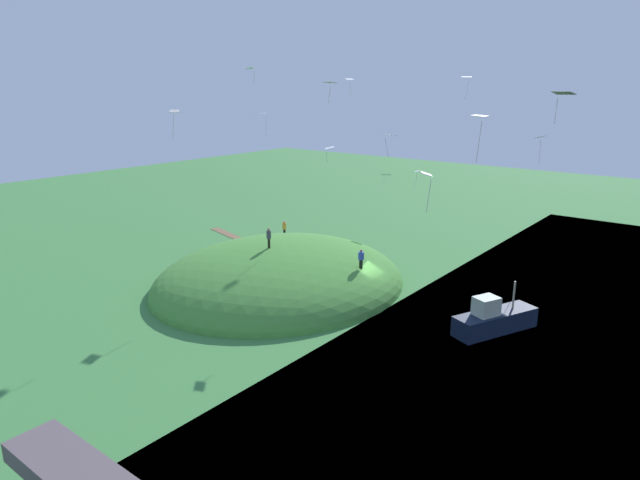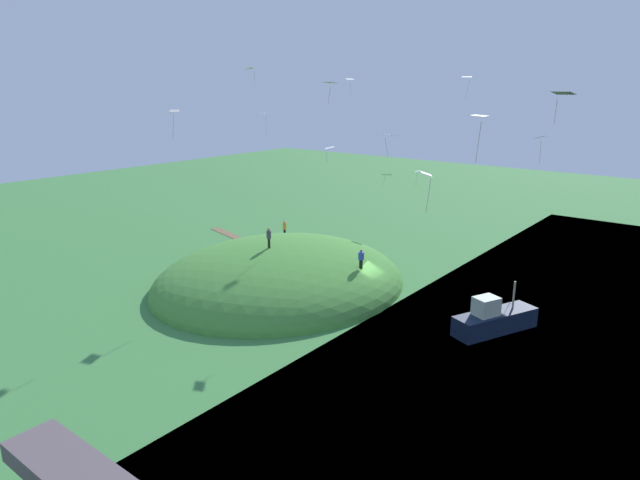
{
  "view_description": "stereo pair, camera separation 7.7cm",
  "coord_description": "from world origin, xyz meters",
  "px_view_note": "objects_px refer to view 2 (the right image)",
  "views": [
    {
      "loc": [
        -23.41,
        35.79,
        16.42
      ],
      "look_at": [
        2.6,
        2.76,
        4.79
      ],
      "focal_mm": 31.29,
      "sensor_mm": 36.0,
      "label": 1
    },
    {
      "loc": [
        -23.47,
        35.75,
        16.42
      ],
      "look_at": [
        2.6,
        2.76,
        4.79
      ],
      "focal_mm": 31.29,
      "sensor_mm": 36.0,
      "label": 2
    }
  ],
  "objects_px": {
    "person_on_hilltop": "(361,257)",
    "kite_2": "(389,137)",
    "person_watching_kites": "(285,227)",
    "kite_5": "(479,119)",
    "kite_12": "(563,94)",
    "kite_8": "(350,80)",
    "person_with_child": "(269,235)",
    "kite_3": "(387,175)",
    "kite_11": "(330,83)",
    "kite_10": "(174,114)",
    "kite_7": "(426,177)",
    "kite_4": "(251,69)",
    "kite_13": "(541,139)",
    "boat_on_lake": "(494,319)",
    "kite_9": "(417,173)",
    "kite_6": "(467,78)",
    "kite_1": "(330,148)",
    "kite_0": "(262,114)"
  },
  "relations": [
    {
      "from": "kite_5",
      "to": "kite_10",
      "type": "bearing_deg",
      "value": 3.79
    },
    {
      "from": "kite_9",
      "to": "kite_7",
      "type": "bearing_deg",
      "value": 119.45
    },
    {
      "from": "kite_3",
      "to": "kite_6",
      "type": "height_order",
      "value": "kite_6"
    },
    {
      "from": "kite_11",
      "to": "kite_4",
      "type": "bearing_deg",
      "value": -23.26
    },
    {
      "from": "kite_4",
      "to": "kite_12",
      "type": "relative_size",
      "value": 0.83
    },
    {
      "from": "kite_3",
      "to": "kite_7",
      "type": "distance_m",
      "value": 25.48
    },
    {
      "from": "boat_on_lake",
      "to": "person_with_child",
      "type": "height_order",
      "value": "person_with_child"
    },
    {
      "from": "kite_10",
      "to": "kite_12",
      "type": "distance_m",
      "value": 24.22
    },
    {
      "from": "kite_7",
      "to": "kite_11",
      "type": "bearing_deg",
      "value": -16.09
    },
    {
      "from": "person_watching_kites",
      "to": "kite_13",
      "type": "distance_m",
      "value": 25.37
    },
    {
      "from": "kite_2",
      "to": "person_watching_kites",
      "type": "bearing_deg",
      "value": -27.62
    },
    {
      "from": "kite_0",
      "to": "kite_3",
      "type": "height_order",
      "value": "kite_0"
    },
    {
      "from": "person_with_child",
      "to": "kite_5",
      "type": "relative_size",
      "value": 0.75
    },
    {
      "from": "kite_6",
      "to": "kite_12",
      "type": "bearing_deg",
      "value": 124.01
    },
    {
      "from": "kite_2",
      "to": "kite_13",
      "type": "bearing_deg",
      "value": -101.93
    },
    {
      "from": "person_on_hilltop",
      "to": "kite_5",
      "type": "distance_m",
      "value": 19.53
    },
    {
      "from": "boat_on_lake",
      "to": "person_on_hilltop",
      "type": "distance_m",
      "value": 11.12
    },
    {
      "from": "kite_0",
      "to": "kite_5",
      "type": "height_order",
      "value": "kite_5"
    },
    {
      "from": "kite_9",
      "to": "kite_11",
      "type": "distance_m",
      "value": 23.54
    },
    {
      "from": "boat_on_lake",
      "to": "kite_6",
      "type": "relative_size",
      "value": 2.97
    },
    {
      "from": "kite_1",
      "to": "person_on_hilltop",
      "type": "bearing_deg",
      "value": -178.75
    },
    {
      "from": "boat_on_lake",
      "to": "kite_2",
      "type": "bearing_deg",
      "value": -37.08
    },
    {
      "from": "kite_4",
      "to": "kite_13",
      "type": "relative_size",
      "value": 0.57
    },
    {
      "from": "kite_7",
      "to": "kite_10",
      "type": "relative_size",
      "value": 1.16
    },
    {
      "from": "kite_1",
      "to": "kite_12",
      "type": "bearing_deg",
      "value": 165.97
    },
    {
      "from": "kite_9",
      "to": "kite_12",
      "type": "relative_size",
      "value": 1.13
    },
    {
      "from": "person_on_hilltop",
      "to": "kite_8",
      "type": "relative_size",
      "value": 0.9
    },
    {
      "from": "kite_9",
      "to": "person_on_hilltop",
      "type": "bearing_deg",
      "value": 105.11
    },
    {
      "from": "kite_5",
      "to": "kite_10",
      "type": "height_order",
      "value": "kite_5"
    },
    {
      "from": "person_on_hilltop",
      "to": "kite_11",
      "type": "bearing_deg",
      "value": 94.58
    },
    {
      "from": "kite_9",
      "to": "person_with_child",
      "type": "bearing_deg",
      "value": 82.77
    },
    {
      "from": "person_watching_kites",
      "to": "kite_6",
      "type": "distance_m",
      "value": 23.07
    },
    {
      "from": "kite_1",
      "to": "kite_5",
      "type": "bearing_deg",
      "value": 149.81
    },
    {
      "from": "kite_1",
      "to": "kite_11",
      "type": "xyz_separation_m",
      "value": [
        -3.11,
        4.11,
        4.85
      ]
    },
    {
      "from": "kite_2",
      "to": "person_on_hilltop",
      "type": "bearing_deg",
      "value": -37.75
    },
    {
      "from": "kite_11",
      "to": "kite_10",
      "type": "bearing_deg",
      "value": 38.12
    },
    {
      "from": "kite_4",
      "to": "boat_on_lake",
      "type": "bearing_deg",
      "value": 177.71
    },
    {
      "from": "kite_13",
      "to": "person_on_hilltop",
      "type": "bearing_deg",
      "value": 62.14
    },
    {
      "from": "kite_5",
      "to": "kite_7",
      "type": "height_order",
      "value": "kite_5"
    },
    {
      "from": "person_with_child",
      "to": "kite_5",
      "type": "distance_m",
      "value": 23.32
    },
    {
      "from": "kite_5",
      "to": "kite_12",
      "type": "height_order",
      "value": "kite_12"
    },
    {
      "from": "person_on_hilltop",
      "to": "kite_2",
      "type": "relative_size",
      "value": 1.06
    },
    {
      "from": "person_watching_kites",
      "to": "kite_10",
      "type": "bearing_deg",
      "value": 83.77
    },
    {
      "from": "boat_on_lake",
      "to": "person_with_child",
      "type": "xyz_separation_m",
      "value": [
        17.97,
        3.39,
        3.75
      ]
    },
    {
      "from": "boat_on_lake",
      "to": "person_on_hilltop",
      "type": "relative_size",
      "value": 4.14
    },
    {
      "from": "kite_7",
      "to": "kite_12",
      "type": "relative_size",
      "value": 1.4
    },
    {
      "from": "person_with_child",
      "to": "kite_9",
      "type": "relative_size",
      "value": 0.91
    },
    {
      "from": "person_with_child",
      "to": "kite_3",
      "type": "distance_m",
      "value": 16.77
    },
    {
      "from": "kite_3",
      "to": "kite_9",
      "type": "xyz_separation_m",
      "value": [
        -1.56,
        -3.57,
        -0.08
      ]
    },
    {
      "from": "kite_4",
      "to": "kite_1",
      "type": "bearing_deg",
      "value": 171.5
    }
  ]
}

